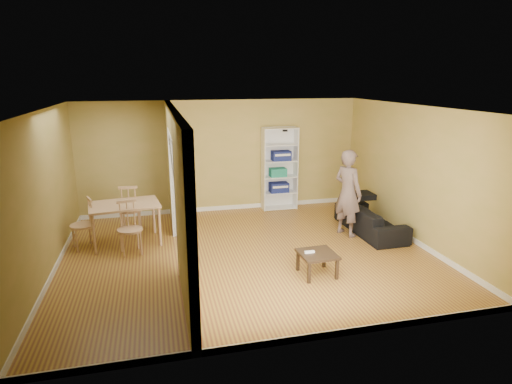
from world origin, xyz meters
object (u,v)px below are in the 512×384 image
at_px(person, 348,185).
at_px(coffee_table, 317,256).
at_px(sofa, 371,215).
at_px(dining_table, 124,208).
at_px(chair_far, 130,208).
at_px(bookshelf, 279,168).
at_px(chair_near, 130,228).
at_px(chair_left, 82,224).

bearing_deg(person, coffee_table, 117.35).
xyz_separation_m(sofa, dining_table, (-4.85, 0.51, 0.35)).
bearing_deg(chair_far, bookshelf, -161.87).
height_order(person, chair_near, person).
relative_size(sofa, chair_near, 1.96).
bearing_deg(chair_far, dining_table, 86.15).
xyz_separation_m(dining_table, chair_near, (0.10, -0.53, -0.23)).
height_order(coffee_table, chair_near, chair_near).
height_order(dining_table, chair_left, chair_left).
distance_m(person, chair_near, 4.23).
relative_size(bookshelf, chair_far, 1.91).
distance_m(sofa, coffee_table, 2.41).
xyz_separation_m(coffee_table, chair_far, (-2.99, 2.73, 0.19)).
bearing_deg(coffee_table, sofa, 41.98).
distance_m(coffee_table, dining_table, 3.74).
relative_size(dining_table, chair_far, 1.23).
relative_size(bookshelf, chair_left, 2.06).
height_order(person, bookshelf, person).
xyz_separation_m(sofa, chair_left, (-5.61, 0.45, 0.12)).
xyz_separation_m(person, chair_near, (-4.20, -0.00, -0.54)).
height_order(coffee_table, dining_table, dining_table).
height_order(chair_near, chair_far, chair_far).
bearing_deg(person, chair_near, 65.38).
xyz_separation_m(coffee_table, chair_left, (-3.82, 2.06, 0.15)).
relative_size(dining_table, chair_near, 1.31).
relative_size(bookshelf, dining_table, 1.55).
xyz_separation_m(bookshelf, coffee_table, (-0.43, -3.67, -0.66)).
distance_m(chair_left, chair_near, 0.99).
bearing_deg(sofa, chair_far, 75.67).
bearing_deg(sofa, chair_left, 84.31).
distance_m(person, coffee_table, 2.14).
distance_m(sofa, bookshelf, 2.55).
relative_size(sofa, bookshelf, 0.97).
relative_size(sofa, dining_table, 1.49).
bearing_deg(person, dining_table, 58.32).
distance_m(sofa, chair_far, 4.91).
xyz_separation_m(bookshelf, chair_near, (-3.38, -2.08, -0.50)).
bearing_deg(dining_table, bookshelf, 23.93).
bearing_deg(coffee_table, bookshelf, 83.31).
relative_size(person, bookshelf, 1.04).
distance_m(bookshelf, coffee_table, 3.76).
bearing_deg(bookshelf, chair_near, -148.42).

